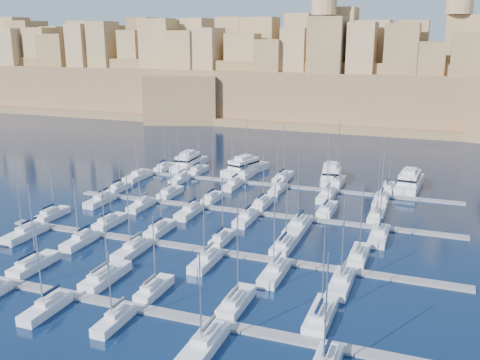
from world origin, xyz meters
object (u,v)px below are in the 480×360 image
at_px(sailboat_2, 105,276).
at_px(motor_yacht_a, 189,162).
at_px(motor_yacht_d, 409,181).
at_px(sailboat_4, 236,302).
at_px(motor_yacht_b, 245,167).
at_px(motor_yacht_c, 331,175).

height_order(sailboat_2, motor_yacht_a, sailboat_2).
bearing_deg(motor_yacht_d, sailboat_2, -119.84).
bearing_deg(sailboat_4, motor_yacht_a, 120.46).
relative_size(motor_yacht_b, motor_yacht_d, 0.98).
relative_size(motor_yacht_c, motor_yacht_d, 0.97).
distance_m(motor_yacht_b, motor_yacht_c, 23.48).
bearing_deg(sailboat_4, motor_yacht_d, 75.27).
distance_m(sailboat_2, sailboat_4, 21.48).
xyz_separation_m(motor_yacht_b, motor_yacht_c, (23.48, -0.01, -0.00)).
xyz_separation_m(sailboat_4, motor_yacht_d, (18.43, 70.07, 0.98)).
bearing_deg(motor_yacht_a, sailboat_4, -59.54).
bearing_deg(motor_yacht_c, motor_yacht_a, 179.98).
xyz_separation_m(motor_yacht_b, motor_yacht_d, (42.66, 0.35, -0.00)).
height_order(motor_yacht_c, motor_yacht_d, same).
bearing_deg(motor_yacht_c, motor_yacht_d, 1.08).
relative_size(motor_yacht_b, motor_yacht_c, 1.01).
distance_m(sailboat_2, motor_yacht_d, 80.22).
bearing_deg(sailboat_2, motor_yacht_d, 60.16).
relative_size(sailboat_2, motor_yacht_a, 0.94).
bearing_deg(motor_yacht_d, sailboat_4, -104.73).
relative_size(motor_yacht_a, motor_yacht_d, 0.95).
height_order(motor_yacht_a, motor_yacht_c, same).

